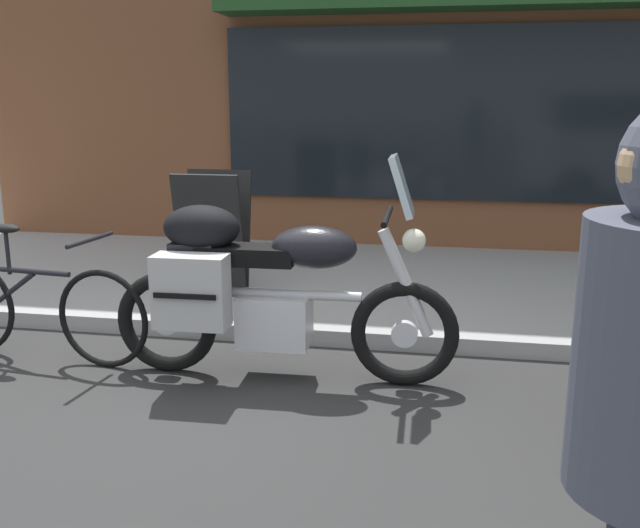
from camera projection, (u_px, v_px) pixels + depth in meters
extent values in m
plane|color=#2A2A2A|center=(199.00, 405.00, 4.09)|extent=(80.00, 80.00, 0.00)
torus|color=black|center=(404.00, 334.00, 4.32)|extent=(0.66, 0.11, 0.66)
cylinder|color=silver|center=(404.00, 334.00, 4.32)|extent=(0.16, 0.06, 0.16)
torus|color=black|center=(167.00, 322.00, 4.54)|extent=(0.66, 0.11, 0.66)
cylinder|color=silver|center=(167.00, 322.00, 4.54)|extent=(0.16, 0.06, 0.16)
cube|color=silver|center=(275.00, 320.00, 4.42)|extent=(0.45, 0.31, 0.32)
cylinder|color=silver|center=(282.00, 294.00, 4.38)|extent=(0.98, 0.09, 0.06)
ellipsoid|color=black|center=(314.00, 247.00, 4.28)|extent=(0.53, 0.29, 0.26)
cube|color=black|center=(247.00, 255.00, 4.36)|extent=(0.61, 0.26, 0.11)
cube|color=black|center=(195.00, 256.00, 4.41)|extent=(0.29, 0.23, 0.18)
cylinder|color=silver|center=(406.00, 283.00, 4.24)|extent=(0.35, 0.08, 0.67)
cylinder|color=black|center=(387.00, 216.00, 4.17)|extent=(0.05, 0.62, 0.04)
cube|color=silver|center=(402.00, 186.00, 4.11)|extent=(0.16, 0.32, 0.35)
sphere|color=#EAEACC|center=(414.00, 240.00, 4.18)|extent=(0.14, 0.14, 0.14)
cube|color=#A8A8A8|center=(191.00, 291.00, 4.21)|extent=(0.45, 0.21, 0.44)
cube|color=black|center=(184.00, 296.00, 4.10)|extent=(0.37, 0.03, 0.03)
ellipsoid|color=black|center=(202.00, 228.00, 4.36)|extent=(0.49, 0.33, 0.28)
torus|color=black|center=(103.00, 319.00, 4.60)|extent=(0.66, 0.11, 0.66)
cylinder|color=black|center=(33.00, 272.00, 4.68)|extent=(0.56, 0.10, 0.04)
cylinder|color=black|center=(9.00, 293.00, 4.78)|extent=(0.44, 0.08, 0.32)
cylinder|color=black|center=(8.00, 252.00, 4.71)|extent=(0.03, 0.03, 0.30)
ellipsoid|color=black|center=(5.00, 228.00, 4.67)|extent=(0.23, 0.12, 0.06)
cylinder|color=black|center=(90.00, 240.00, 4.50)|extent=(0.08, 0.48, 0.03)
cylinder|color=#474C5B|center=(621.00, 336.00, 1.62)|extent=(0.10, 0.10, 0.53)
cube|color=black|center=(209.00, 237.00, 5.71)|extent=(0.55, 0.21, 1.02)
cube|color=black|center=(218.00, 232.00, 5.92)|extent=(0.55, 0.21, 1.02)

